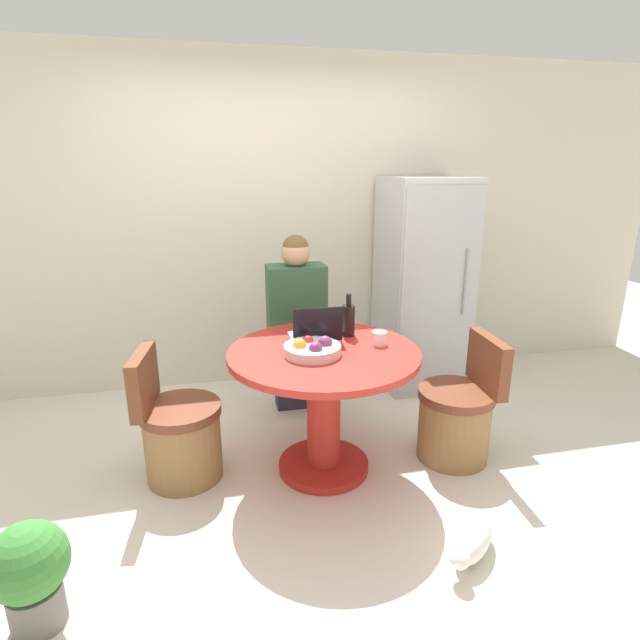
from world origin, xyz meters
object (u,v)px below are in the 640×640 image
(chair_right_side, at_px, (457,418))
(fruit_bowl, at_px, (313,349))
(dining_table, at_px, (324,390))
(bottle, at_px, (348,319))
(potted_plant, at_px, (30,571))
(refrigerator, at_px, (422,285))
(chair_left_side, at_px, (179,435))
(person_seated, at_px, (296,319))
(cat, at_px, (472,540))
(laptop, at_px, (315,333))

(chair_right_side, height_order, fruit_bowl, fruit_bowl)
(dining_table, xyz_separation_m, bottle, (0.20, 0.22, 0.35))
(bottle, distance_m, potted_plant, 1.97)
(refrigerator, height_order, dining_table, refrigerator)
(dining_table, height_order, fruit_bowl, fruit_bowl)
(potted_plant, bearing_deg, chair_left_side, 60.17)
(chair_right_side, bearing_deg, person_seated, -130.00)
(chair_right_side, relative_size, cat, 2.15)
(person_seated, xyz_separation_m, fruit_bowl, (-0.05, -0.82, 0.08))
(chair_right_side, xyz_separation_m, cat, (-0.31, -0.79, -0.19))
(dining_table, bearing_deg, chair_right_side, -3.12)
(chair_right_side, bearing_deg, dining_table, -90.00)
(fruit_bowl, bearing_deg, refrigerator, 45.01)
(chair_left_side, relative_size, potted_plant, 1.70)
(laptop, height_order, cat, laptop)
(dining_table, relative_size, bottle, 4.16)
(chair_left_side, xyz_separation_m, chair_right_side, (1.68, -0.15, 0.00))
(bottle, bearing_deg, laptop, -168.68)
(refrigerator, xyz_separation_m, bottle, (-0.87, -0.88, 0.03))
(refrigerator, relative_size, dining_table, 1.54)
(dining_table, bearing_deg, laptop, 93.29)
(fruit_bowl, bearing_deg, chair_left_side, 168.41)
(laptop, height_order, potted_plant, laptop)
(refrigerator, xyz_separation_m, fruit_bowl, (-1.15, -1.15, -0.04))
(chair_right_side, height_order, bottle, bottle)
(fruit_bowl, relative_size, potted_plant, 0.69)
(chair_right_side, xyz_separation_m, bottle, (-0.64, 0.27, 0.60))
(person_seated, relative_size, potted_plant, 2.86)
(chair_left_side, xyz_separation_m, potted_plant, (-0.52, -0.91, -0.01))
(person_seated, height_order, bottle, person_seated)
(fruit_bowl, xyz_separation_m, cat, (0.60, -0.79, -0.72))
(fruit_bowl, bearing_deg, person_seated, 86.83)
(dining_table, xyz_separation_m, fruit_bowl, (-0.07, -0.05, 0.28))
(person_seated, xyz_separation_m, bottle, (0.23, -0.55, 0.15))
(refrigerator, bearing_deg, chair_right_side, -101.41)
(laptop, distance_m, potted_plant, 1.76)
(chair_left_side, height_order, laptop, laptop)
(bottle, bearing_deg, dining_table, -132.60)
(chair_right_side, relative_size, laptop, 2.70)
(person_seated, bearing_deg, dining_table, 92.20)
(chair_left_side, bearing_deg, laptop, -77.66)
(chair_left_side, xyz_separation_m, cat, (1.36, -0.94, -0.19))
(chair_left_side, bearing_deg, person_seated, -43.26)
(chair_left_side, height_order, potted_plant, chair_left_side)
(refrigerator, distance_m, bottle, 1.23)
(bottle, bearing_deg, potted_plant, -146.71)
(refrigerator, relative_size, person_seated, 1.27)
(refrigerator, relative_size, cat, 4.59)
(dining_table, bearing_deg, refrigerator, 45.71)
(bottle, xyz_separation_m, cat, (0.32, -1.06, -0.79))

